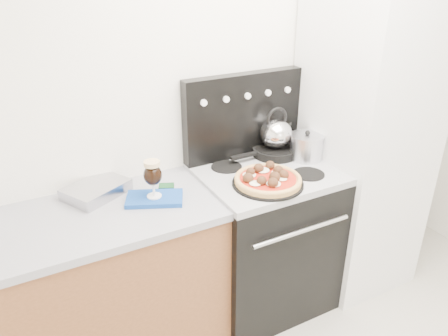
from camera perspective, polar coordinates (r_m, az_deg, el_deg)
room_shell at (r=1.71m, az=20.15°, el=-2.32°), size 3.52×3.01×2.52m
base_cabinet at (r=2.46m, az=-18.28°, el=-15.91°), size 1.45×0.60×0.86m
countertop at (r=2.20m, az=-19.89°, el=-7.00°), size 1.48×0.63×0.04m
stove_body at (r=2.74m, az=5.18°, el=-9.43°), size 0.76×0.65×0.88m
cooktop at (r=2.51m, az=5.59°, el=-0.77°), size 0.76×0.65×0.04m
backguard at (r=2.62m, az=2.51°, el=6.90°), size 0.76×0.08×0.50m
fridge at (r=2.89m, az=17.60°, el=2.87°), size 0.64×0.68×1.90m
foil_sheet at (r=2.36m, az=-16.34°, el=-2.73°), size 0.37×0.34×0.06m
oven_mitt at (r=2.24m, az=-9.06°, el=-3.97°), size 0.32×0.26×0.02m
beer_glass at (r=2.19m, az=-9.26°, el=-1.41°), size 0.11×0.11×0.20m
pizza_pan at (r=2.34m, az=5.73°, el=-2.01°), size 0.44×0.44×0.01m
pizza at (r=2.33m, az=5.77°, el=-1.33°), size 0.40×0.40×0.05m
skillet at (r=2.70m, az=6.68°, el=2.20°), size 0.28×0.28×0.05m
tea_kettle at (r=2.65m, az=6.82°, el=4.82°), size 0.21×0.21×0.21m
stock_pot at (r=2.66m, az=10.71°, el=2.66°), size 0.23×0.23×0.14m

